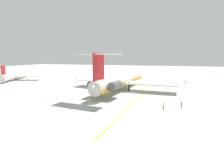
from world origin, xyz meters
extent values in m
plane|color=#ADADA8|center=(0.00, 0.00, 0.00)|extent=(389.41, 389.41, 0.00)
cylinder|color=silver|center=(4.55, 5.34, 3.80)|extent=(42.93, 10.44, 4.56)
cone|color=silver|center=(25.70, 2.37, 3.80)|extent=(5.31, 4.99, 4.37)
cone|color=silver|center=(-16.59, 8.30, 4.21)|extent=(7.12, 4.76, 3.87)
cube|color=orange|center=(4.55, 5.34, 2.77)|extent=(42.00, 10.40, 1.00)
cube|color=silver|center=(7.13, 16.86, 3.00)|extent=(11.49, 20.14, 0.46)
cube|color=silver|center=(3.86, -6.45, 3.00)|extent=(7.77, 19.22, 0.46)
cylinder|color=#515156|center=(-9.51, 11.01, 4.14)|extent=(6.01, 3.41, 2.64)
cube|color=silver|center=(-9.62, 10.22, 4.14)|extent=(3.59, 1.91, 0.55)
cylinder|color=#515156|center=(-10.52, 3.75, 4.14)|extent=(6.01, 3.41, 2.64)
cube|color=silver|center=(-10.41, 4.53, 4.14)|extent=(3.59, 1.91, 0.55)
cube|color=#B2191E|center=(-13.77, 7.91, 10.11)|extent=(6.17, 1.31, 8.07)
cube|color=silver|center=(-13.74, 11.59, 13.82)|extent=(5.15, 7.17, 0.32)
cube|color=silver|center=(-14.75, 4.35, 13.82)|extent=(5.15, 7.17, 0.32)
cylinder|color=black|center=(17.48, 3.52, 1.73)|extent=(0.50, 0.50, 3.45)
cylinder|color=black|center=(3.65, 9.14, 1.73)|extent=(0.50, 0.50, 3.45)
cylinder|color=black|center=(2.64, 1.92, 1.73)|extent=(0.50, 0.50, 3.45)
cylinder|color=silver|center=(15.57, 69.42, 2.54)|extent=(27.12, 12.06, 3.29)
cone|color=silver|center=(28.59, 73.90, 2.54)|extent=(3.56, 3.83, 3.13)
cube|color=silver|center=(12.99, 76.93, 2.22)|extent=(8.62, 13.45, 0.40)
cube|color=silver|center=(18.15, 61.92, 2.22)|extent=(8.62, 13.45, 0.40)
cube|color=#B2191E|center=(4.53, 65.63, 6.44)|extent=(3.50, 1.48, 4.49)
cylinder|color=black|center=(15.57, 69.42, 1.11)|extent=(0.40, 0.40, 2.22)
cylinder|color=black|center=(26.42, 28.43, 0.40)|extent=(0.10, 0.10, 0.80)
cylinder|color=black|center=(26.52, 28.33, 0.40)|extent=(0.10, 0.10, 0.80)
cylinder|color=yellow|center=(26.47, 28.38, 1.12)|extent=(0.27, 0.27, 0.64)
sphere|color=#8C6647|center=(26.47, 28.38, 1.56)|extent=(0.25, 0.25, 0.25)
cylinder|color=yellow|center=(26.34, 28.50, 1.15)|extent=(0.07, 0.07, 0.54)
cylinder|color=yellow|center=(26.60, 28.26, 1.15)|extent=(0.07, 0.07, 0.54)
cylinder|color=black|center=(-16.16, -15.53, 0.40)|extent=(0.10, 0.10, 0.81)
cylinder|color=black|center=(-16.29, -15.60, 0.40)|extent=(0.10, 0.10, 0.81)
cylinder|color=#191E4C|center=(-16.23, -15.57, 1.12)|extent=(0.27, 0.27, 0.64)
sphere|color=#8C6647|center=(-16.23, -15.57, 1.57)|extent=(0.25, 0.25, 0.25)
cylinder|color=#191E4C|center=(-16.07, -15.49, 1.16)|extent=(0.07, 0.07, 0.54)
cylinder|color=#191E4C|center=(-16.39, -15.65, 1.16)|extent=(0.07, 0.07, 0.54)
cylinder|color=black|center=(26.99, -20.41, 0.43)|extent=(0.11, 0.11, 0.87)
cylinder|color=black|center=(26.97, -20.57, 0.43)|extent=(0.11, 0.11, 0.87)
cylinder|color=gray|center=(26.98, -20.49, 1.21)|extent=(0.29, 0.29, 0.69)
sphere|color=#8C6647|center=(26.98, -20.49, 1.69)|extent=(0.27, 0.27, 0.27)
cylinder|color=gray|center=(27.00, -20.30, 1.24)|extent=(0.08, 0.08, 0.58)
cylinder|color=gray|center=(26.95, -20.68, 1.24)|extent=(0.08, 0.08, 0.58)
cylinder|color=black|center=(-18.48, -11.30, 0.43)|extent=(0.11, 0.11, 0.85)
cylinder|color=black|center=(-18.38, -11.19, 0.43)|extent=(0.11, 0.11, 0.85)
cylinder|color=yellow|center=(-18.43, -11.25, 1.19)|extent=(0.29, 0.29, 0.67)
sphere|color=#8C6647|center=(-18.43, -11.25, 1.66)|extent=(0.27, 0.27, 0.27)
cylinder|color=yellow|center=(-18.56, -11.39, 1.22)|extent=(0.08, 0.08, 0.57)
cylinder|color=yellow|center=(-18.31, -11.11, 1.22)|extent=(0.08, 0.08, 0.57)
cone|color=#EA590F|center=(-19.72, 22.75, 0.28)|extent=(0.40, 0.40, 0.55)
cone|color=#EA590F|center=(24.40, -16.67, 0.28)|extent=(0.40, 0.40, 0.55)
cube|color=gold|center=(4.55, -4.16, 0.00)|extent=(88.51, 6.31, 0.01)
camera|label=1|loc=(-63.58, -11.52, 13.20)|focal=28.55mm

